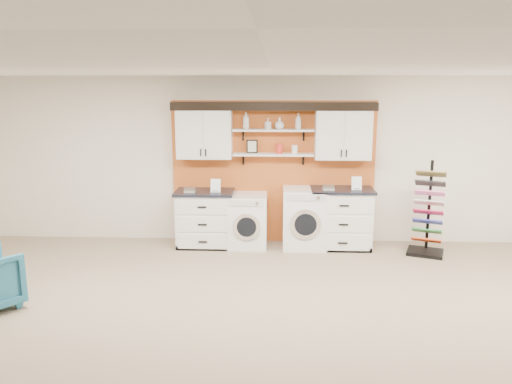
{
  "coord_description": "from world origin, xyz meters",
  "views": [
    {
      "loc": [
        0.05,
        -4.35,
        2.67
      ],
      "look_at": [
        -0.22,
        2.3,
        1.22
      ],
      "focal_mm": 35.0,
      "sensor_mm": 36.0,
      "label": 1
    }
  ],
  "objects_px": {
    "base_cabinet_right": "(341,218)",
    "sample_rack": "(427,224)",
    "washer": "(248,220)",
    "base_cabinet_left": "(205,218)",
    "dryer": "(304,218)"
  },
  "relations": [
    {
      "from": "base_cabinet_right",
      "to": "washer",
      "type": "bearing_deg",
      "value": -179.88
    },
    {
      "from": "dryer",
      "to": "base_cabinet_right",
      "type": "bearing_deg",
      "value": 0.32
    },
    {
      "from": "dryer",
      "to": "sample_rack",
      "type": "xyz_separation_m",
      "value": [
        1.93,
        -0.27,
        -0.0
      ]
    },
    {
      "from": "base_cabinet_left",
      "to": "dryer",
      "type": "relative_size",
      "value": 0.97
    },
    {
      "from": "base_cabinet_right",
      "to": "washer",
      "type": "height_order",
      "value": "base_cabinet_right"
    },
    {
      "from": "base_cabinet_right",
      "to": "sample_rack",
      "type": "relative_size",
      "value": 0.68
    },
    {
      "from": "dryer",
      "to": "sample_rack",
      "type": "height_order",
      "value": "sample_rack"
    },
    {
      "from": "dryer",
      "to": "sample_rack",
      "type": "bearing_deg",
      "value": -7.93
    },
    {
      "from": "washer",
      "to": "base_cabinet_left",
      "type": "bearing_deg",
      "value": 179.73
    },
    {
      "from": "dryer",
      "to": "sample_rack",
      "type": "relative_size",
      "value": 0.66
    },
    {
      "from": "base_cabinet_right",
      "to": "dryer",
      "type": "bearing_deg",
      "value": -179.68
    },
    {
      "from": "base_cabinet_left",
      "to": "washer",
      "type": "relative_size",
      "value": 1.09
    },
    {
      "from": "base_cabinet_left",
      "to": "base_cabinet_right",
      "type": "bearing_deg",
      "value": -0.0
    },
    {
      "from": "washer",
      "to": "sample_rack",
      "type": "relative_size",
      "value": 0.59
    },
    {
      "from": "base_cabinet_left",
      "to": "dryer",
      "type": "xyz_separation_m",
      "value": [
        1.66,
        -0.0,
        0.03
      ]
    }
  ]
}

